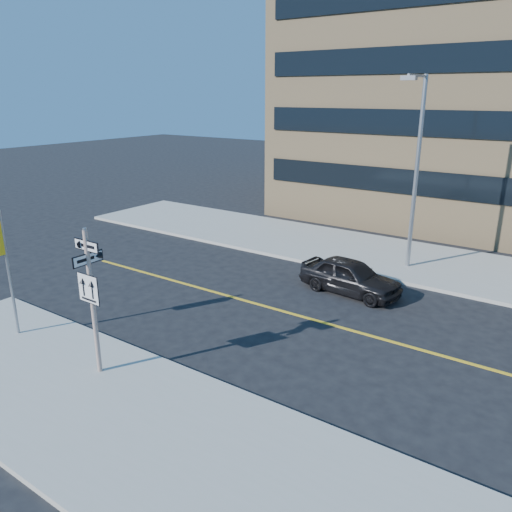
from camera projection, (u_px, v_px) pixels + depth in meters
The scene contains 5 objects.
ground at pixel (165, 340), 15.72m from camera, with size 120.00×120.00×0.00m, color black.
sign_pole at pixel (91, 294), 13.00m from camera, with size 0.92×0.92×4.06m.
parked_car_a at pixel (350, 276), 19.28m from camera, with size 4.01×1.61×1.37m, color black.
streetlight_a at pixel (416, 161), 20.46m from camera, with size 0.55×2.25×8.00m.
building_brick at pixel (464, 67), 31.33m from camera, with size 18.00×18.00×18.00m, color tan.
Camera 1 is at (10.42, -9.94, 7.42)m, focal length 35.00 mm.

